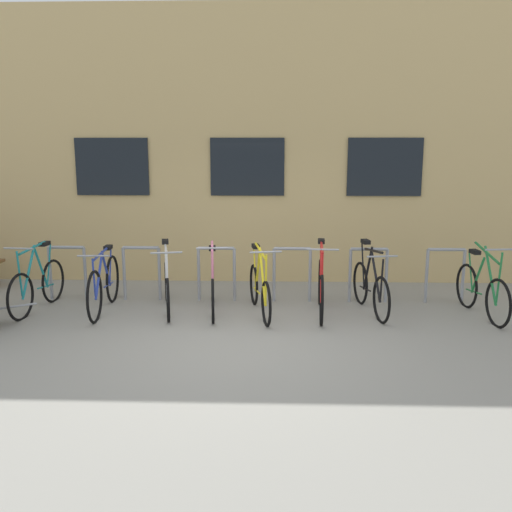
% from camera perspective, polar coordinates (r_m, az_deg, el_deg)
% --- Properties ---
extents(ground_plane, '(42.00, 42.00, 0.00)m').
position_cam_1_polar(ground_plane, '(7.16, -2.09, -8.73)').
color(ground_plane, gray).
extents(storefront_building, '(28.00, 6.10, 4.83)m').
position_cam_1_polar(storefront_building, '(12.94, -0.23, 11.11)').
color(storefront_building, tan).
rests_on(storefront_building, ground).
extents(bike_rack, '(6.62, 0.05, 0.88)m').
position_cam_1_polar(bike_rack, '(8.82, -0.18, -1.26)').
color(bike_rack, gray).
rests_on(bike_rack, ground).
extents(bicycle_pink, '(0.44, 1.59, 1.08)m').
position_cam_1_polar(bicycle_pink, '(8.30, -4.44, -3.28)').
color(bicycle_pink, black).
rests_on(bicycle_pink, ground).
extents(bicycle_blue, '(0.44, 1.83, 0.97)m').
position_cam_1_polar(bicycle_blue, '(8.64, -15.29, -2.86)').
color(bicycle_blue, black).
rests_on(bicycle_blue, ground).
extents(bicycle_red, '(0.44, 1.76, 1.08)m').
position_cam_1_polar(bicycle_red, '(8.27, 6.65, -3.15)').
color(bicycle_red, black).
rests_on(bicycle_red, ground).
extents(bicycle_teal, '(0.44, 1.65, 1.05)m').
position_cam_1_polar(bicycle_teal, '(9.00, -21.46, -2.78)').
color(bicycle_teal, black).
rests_on(bicycle_teal, ground).
extents(bicycle_black, '(0.44, 1.64, 1.06)m').
position_cam_1_polar(bicycle_black, '(8.45, 11.63, -3.15)').
color(bicycle_black, black).
rests_on(bicycle_black, ground).
extents(bicycle_white, '(0.53, 1.71, 1.03)m').
position_cam_1_polar(bicycle_white, '(8.50, -9.10, -3.03)').
color(bicycle_white, black).
rests_on(bicycle_white, ground).
extents(bicycle_green, '(0.44, 1.64, 1.10)m').
position_cam_1_polar(bicycle_green, '(8.72, 22.10, -3.29)').
color(bicycle_green, black).
rests_on(bicycle_green, ground).
extents(bicycle_yellow, '(0.50, 1.71, 1.05)m').
position_cam_1_polar(bicycle_yellow, '(8.20, 0.38, -3.41)').
color(bicycle_yellow, black).
rests_on(bicycle_yellow, ground).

